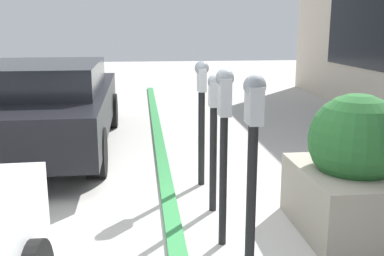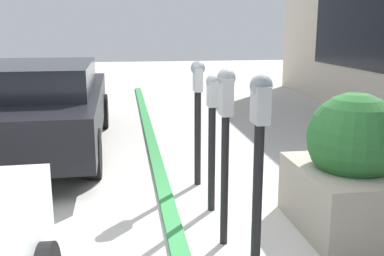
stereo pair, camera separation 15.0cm
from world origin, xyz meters
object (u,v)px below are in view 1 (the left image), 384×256
parking_meter_middle (214,127)px  planter_box (353,173)px  parked_car_middle (44,103)px  parking_meter_fourth (202,102)px  parking_meter_nearest (253,151)px  parking_meter_second (224,125)px

parking_meter_middle → planter_box: (-0.60, -1.18, -0.32)m
planter_box → parked_car_middle: size_ratio=0.28×
parking_meter_fourth → parked_car_middle: (1.79, 2.13, -0.28)m
parked_car_middle → parking_meter_nearest: bearing=-153.0°
parking_meter_second → parked_car_middle: (3.30, 2.11, -0.35)m
parking_meter_nearest → parking_meter_middle: (1.52, 0.01, -0.18)m
parking_meter_second → parking_meter_middle: (0.73, -0.03, -0.18)m
parking_meter_middle → parked_car_middle: (2.57, 2.14, -0.16)m
parking_meter_fourth → parked_car_middle: 2.80m
parking_meter_fourth → parking_meter_second: bearing=179.3°
parking_meter_second → parking_meter_fourth: size_ratio=1.04×
parking_meter_second → planter_box: size_ratio=1.19×
parking_meter_nearest → parking_meter_middle: bearing=0.4°
parking_meter_nearest → planter_box: size_ratio=1.21×
parking_meter_nearest → parking_meter_fourth: bearing=0.6°
parking_meter_nearest → parking_meter_second: bearing=3.1°
parking_meter_middle → planter_box: bearing=-117.2°
parking_meter_second → parking_meter_fourth: (1.50, -0.02, -0.07)m
parking_meter_middle → parked_car_middle: size_ratio=0.30×
parking_meter_second → parked_car_middle: size_ratio=0.33×
parking_meter_second → planter_box: parking_meter_second is taller
parking_meter_nearest → planter_box: bearing=-52.0°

